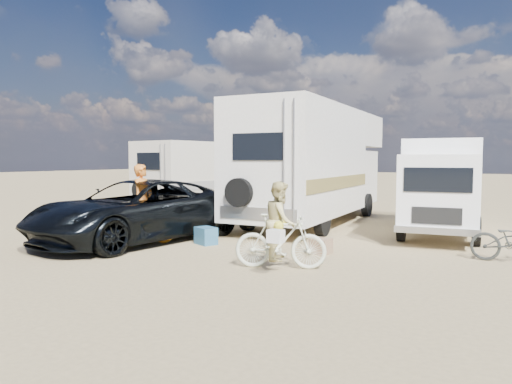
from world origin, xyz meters
The scene contains 11 objects.
ground centered at (0.00, 0.00, 0.00)m, with size 140.00×140.00×0.00m, color tan.
rv_main centered at (-0.07, 6.90, 1.96)m, with size 2.68×8.82×3.92m, color silver, non-canonical shape.
rv_left centered at (-4.74, 7.68, 1.43)m, with size 2.26×7.07×2.86m, color white, non-canonical shape.
box_truck centered at (4.17, 6.43, 1.39)m, with size 2.06×5.69×2.78m, color white, non-canonical shape.
dark_suv centered at (-2.68, 1.00, 0.83)m, with size 2.76×5.98×1.66m, color black.
bike_man centered at (-2.47, 1.02, 0.49)m, with size 0.65×1.86×0.98m, color orange.
bike_woman centered at (2.14, 0.13, 0.56)m, with size 0.53×1.86×1.12m, color beige.
rider_man centered at (-2.47, 1.02, 0.95)m, with size 0.69×0.46×1.90m, color orange.
rider_woman centered at (2.14, 0.13, 0.80)m, with size 0.78×0.60×1.60m, color #CEBF7B.
cooler centered at (-0.81, 1.58, 0.22)m, with size 0.56×0.41×0.45m, color #29597C.
crate centered at (2.25, 1.96, 0.18)m, with size 0.45×0.45×0.36m, color #89684E.
Camera 1 is at (6.54, -8.32, 2.22)m, focal length 33.31 mm.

